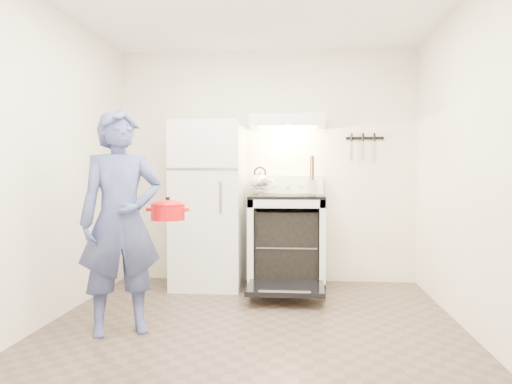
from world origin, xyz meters
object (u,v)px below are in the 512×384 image
stove_body (287,243)px  dutch_oven (168,212)px  refrigerator (209,205)px  person (121,222)px  tea_kettle (260,181)px

stove_body → dutch_oven: dutch_oven is taller
refrigerator → person: refrigerator is taller
tea_kettle → dutch_oven: bearing=-112.1°
tea_kettle → person: person is taller
refrigerator → stove_body: refrigerator is taller
stove_body → person: 2.00m
refrigerator → person: 1.59m
refrigerator → person: (-0.37, -1.55, -0.03)m
person → refrigerator: bearing=49.6°
tea_kettle → dutch_oven: 1.61m
stove_body → person: bearing=-126.8°
dutch_oven → tea_kettle: bearing=67.9°
stove_body → dutch_oven: size_ratio=2.78×
refrigerator → dutch_oven: (-0.08, -1.32, 0.02)m
tea_kettle → dutch_oven: size_ratio=0.88×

